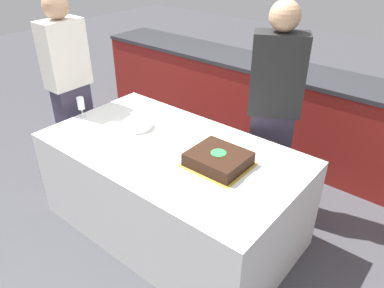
# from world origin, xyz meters

# --- Properties ---
(ground_plane) EXTENTS (14.00, 14.00, 0.00)m
(ground_plane) POSITION_xyz_m (0.00, 0.00, 0.00)
(ground_plane) COLOR #424247
(back_counter) EXTENTS (4.40, 0.58, 0.92)m
(back_counter) POSITION_xyz_m (0.00, 1.60, 0.46)
(back_counter) COLOR maroon
(back_counter) RESTS_ON ground_plane
(dining_table) EXTENTS (1.90, 1.06, 0.74)m
(dining_table) POSITION_xyz_m (0.00, 0.00, 0.37)
(dining_table) COLOR white
(dining_table) RESTS_ON ground_plane
(cake) EXTENTS (0.40, 0.36, 0.10)m
(cake) POSITION_xyz_m (0.40, 0.03, 0.79)
(cake) COLOR gold
(cake) RESTS_ON dining_table
(plate_stack) EXTENTS (0.23, 0.23, 0.05)m
(plate_stack) POSITION_xyz_m (-0.40, 0.06, 0.77)
(plate_stack) COLOR white
(plate_stack) RESTS_ON dining_table
(wine_glass) EXTENTS (0.06, 0.06, 0.17)m
(wine_glass) POSITION_xyz_m (-0.89, -0.10, 0.86)
(wine_glass) COLOR white
(wine_glass) RESTS_ON dining_table
(side_plate_near_cake) EXTENTS (0.19, 0.19, 0.00)m
(side_plate_near_cake) POSITION_xyz_m (0.33, 0.36, 0.74)
(side_plate_near_cake) COLOR white
(side_plate_near_cake) RESTS_ON dining_table
(side_plate_right_edge) EXTENTS (0.19, 0.19, 0.00)m
(side_plate_right_edge) POSITION_xyz_m (0.70, 0.04, 0.74)
(side_plate_right_edge) COLOR white
(side_plate_right_edge) RESTS_ON dining_table
(person_cutting_cake) EXTENTS (0.44, 0.36, 1.69)m
(person_cutting_cake) POSITION_xyz_m (0.40, 0.75, 0.88)
(person_cutting_cake) COLOR #383347
(person_cutting_cake) RESTS_ON ground_plane
(person_seated_left) EXTENTS (0.21, 0.36, 1.68)m
(person_seated_left) POSITION_xyz_m (-1.17, 0.00, 0.88)
(person_seated_left) COLOR #383347
(person_seated_left) RESTS_ON ground_plane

